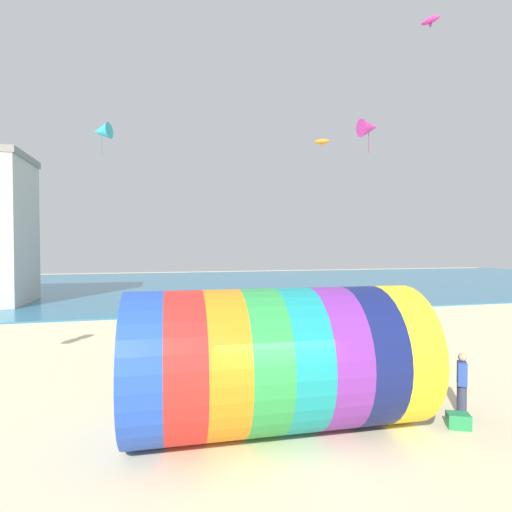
% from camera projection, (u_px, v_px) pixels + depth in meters
% --- Properties ---
extents(ground_plane, '(120.00, 120.00, 0.00)m').
position_uv_depth(ground_plane, '(268.00, 447.00, 8.84)').
color(ground_plane, beige).
extents(sea, '(120.00, 40.00, 0.10)m').
position_uv_depth(sea, '(182.00, 285.00, 44.61)').
color(sea, teal).
rests_on(sea, ground).
extents(giant_inflatable_tube, '(7.15, 3.61, 3.43)m').
position_uv_depth(giant_inflatable_tube, '(276.00, 359.00, 9.71)').
color(giant_inflatable_tube, blue).
rests_on(giant_inflatable_tube, ground).
extents(kite_handler, '(0.39, 0.42, 1.65)m').
position_uv_depth(kite_handler, '(462.00, 384.00, 10.50)').
color(kite_handler, '#383D56').
rests_on(kite_handler, ground).
extents(kite_cyan_delta, '(1.24, 1.20, 1.74)m').
position_uv_depth(kite_cyan_delta, '(102.00, 131.00, 22.28)').
color(kite_cyan_delta, '#2DB2C6').
extents(kite_orange_parafoil, '(0.86, 0.70, 0.43)m').
position_uv_depth(kite_orange_parafoil, '(322.00, 141.00, 21.06)').
color(kite_orange_parafoil, orange).
extents(kite_magenta_delta, '(1.19, 1.08, 1.96)m').
position_uv_depth(kite_magenta_delta, '(369.00, 128.00, 22.48)').
color(kite_magenta_delta, '#D1339E').
extents(kite_magenta_parafoil, '(0.63, 0.84, 0.43)m').
position_uv_depth(kite_magenta_parafoil, '(431.00, 20.00, 15.91)').
color(kite_magenta_parafoil, '#D1339E').
extents(cooler_box, '(0.62, 0.54, 0.36)m').
position_uv_depth(cooler_box, '(458.00, 421.00, 9.77)').
color(cooler_box, '#268C4C').
rests_on(cooler_box, ground).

